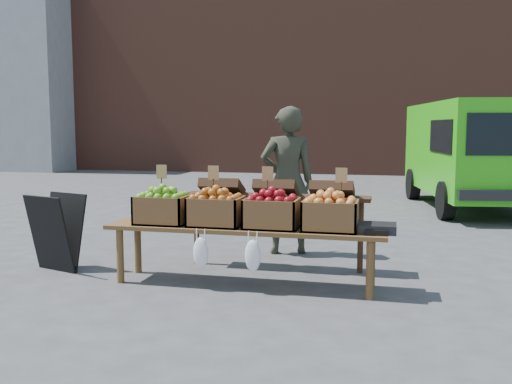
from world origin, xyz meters
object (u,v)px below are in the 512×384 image
(delivery_van, at_px, (476,156))
(crate_russet_pears, at_px, (216,211))
(chalkboard_sign, at_px, (56,232))
(vendor, at_px, (287,181))
(weighing_scale, at_px, (377,228))
(display_bench, at_px, (244,256))
(crate_red_apples, at_px, (272,213))
(crate_golden_apples, at_px, (163,209))
(back_table, at_px, (276,221))
(crate_green_apples, at_px, (330,215))

(delivery_van, xyz_separation_m, crate_russet_pears, (-3.15, -6.01, -0.27))
(crate_russet_pears, bearing_deg, chalkboard_sign, 177.32)
(vendor, bearing_deg, weighing_scale, 108.18)
(chalkboard_sign, distance_m, display_bench, 2.08)
(delivery_van, distance_m, crate_russet_pears, 6.79)
(crate_red_apples, xyz_separation_m, weighing_scale, (0.97, 0.00, -0.10))
(crate_red_apples, bearing_deg, vendor, 94.80)
(delivery_van, distance_m, chalkboard_sign, 7.74)
(vendor, bearing_deg, display_bench, 65.72)
(crate_golden_apples, xyz_separation_m, weighing_scale, (2.08, 0.00, -0.10))
(display_bench, xyz_separation_m, crate_golden_apples, (-0.82, 0.00, 0.42))
(display_bench, relative_size, crate_red_apples, 5.40)
(crate_russet_pears, bearing_deg, back_table, 58.50)
(crate_russet_pears, bearing_deg, vendor, 73.93)
(chalkboard_sign, height_order, crate_golden_apples, crate_golden_apples)
(back_table, distance_m, display_bench, 0.78)
(vendor, xyz_separation_m, display_bench, (-0.15, -1.48, -0.60))
(crate_russet_pears, bearing_deg, weighing_scale, 0.00)
(back_table, xyz_separation_m, display_bench, (-0.17, -0.72, -0.24))
(delivery_van, height_order, crate_golden_apples, delivery_van)
(back_table, xyz_separation_m, crate_russet_pears, (-0.44, -0.72, 0.19))
(chalkboard_sign, bearing_deg, vendor, 49.30)
(crate_golden_apples, bearing_deg, crate_green_apples, 0.00)
(crate_golden_apples, xyz_separation_m, crate_red_apples, (1.10, 0.00, 0.00))
(delivery_van, xyz_separation_m, display_bench, (-2.88, -6.01, -0.69))
(vendor, height_order, back_table, vendor)
(display_bench, bearing_deg, weighing_scale, 0.00)
(chalkboard_sign, xyz_separation_m, back_table, (2.24, 0.64, 0.11))
(display_bench, xyz_separation_m, crate_russet_pears, (-0.28, 0.00, 0.42))
(chalkboard_sign, bearing_deg, crate_russet_pears, 14.58)
(crate_russet_pears, height_order, crate_red_apples, same)
(back_table, relative_size, crate_russet_pears, 4.20)
(back_table, bearing_deg, display_bench, -103.00)
(vendor, xyz_separation_m, crate_green_apples, (0.67, -1.48, -0.17))
(crate_green_apples, xyz_separation_m, weighing_scale, (0.43, 0.00, -0.10))
(crate_russet_pears, bearing_deg, crate_red_apples, 0.00)
(crate_green_apples, bearing_deg, crate_red_apples, 180.00)
(delivery_van, distance_m, crate_red_apples, 6.55)
(crate_golden_apples, bearing_deg, delivery_van, 58.35)
(delivery_van, xyz_separation_m, chalkboard_sign, (-4.95, -5.92, -0.56))
(display_bench, height_order, weighing_scale, weighing_scale)
(vendor, bearing_deg, crate_green_apples, 96.06)
(chalkboard_sign, distance_m, weighing_scale, 3.33)
(crate_russet_pears, bearing_deg, display_bench, 0.00)
(back_table, bearing_deg, delivery_van, 62.85)
(crate_golden_apples, relative_size, crate_russet_pears, 1.00)
(vendor, bearing_deg, back_table, 72.70)
(delivery_van, height_order, back_table, delivery_van)
(back_table, relative_size, display_bench, 0.78)
(chalkboard_sign, distance_m, crate_russet_pears, 1.83)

